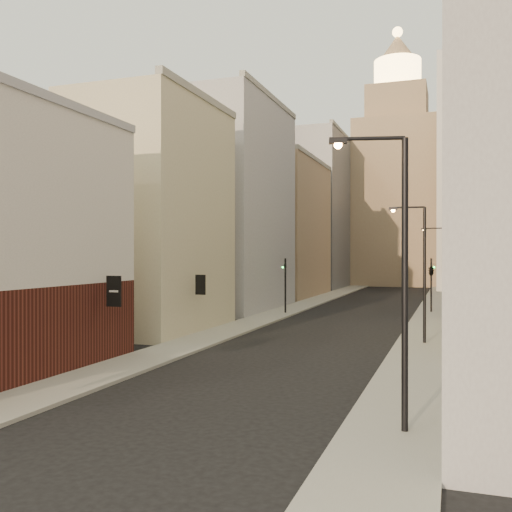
# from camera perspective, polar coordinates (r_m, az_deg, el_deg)

# --- Properties ---
(ground) EXTENTS (360.00, 360.00, 0.00)m
(ground) POSITION_cam_1_polar(r_m,az_deg,el_deg) (13.90, -20.95, -22.73)
(ground) COLOR black
(ground) RESTS_ON ground
(sidewalk_left) EXTENTS (3.00, 140.00, 0.15)m
(sidewalk_left) POSITION_cam_1_polar(r_m,az_deg,el_deg) (66.66, 6.31, -4.37)
(sidewalk_left) COLOR gray
(sidewalk_left) RESTS_ON ground
(sidewalk_right) EXTENTS (3.00, 140.00, 0.15)m
(sidewalk_right) POSITION_cam_1_polar(r_m,az_deg,el_deg) (65.03, 17.58, -4.49)
(sidewalk_right) COLOR gray
(sidewalk_right) RESTS_ON ground
(left_bldg_beige) EXTENTS (8.00, 12.00, 16.00)m
(left_bldg_beige) POSITION_cam_1_polar(r_m,az_deg,el_deg) (41.20, -10.37, 3.82)
(left_bldg_beige) COLOR #BAB18D
(left_bldg_beige) RESTS_ON ground
(left_bldg_grey) EXTENTS (8.00, 16.00, 20.00)m
(left_bldg_grey) POSITION_cam_1_polar(r_m,az_deg,el_deg) (55.79, -2.22, 4.94)
(left_bldg_grey) COLOR #95949A
(left_bldg_grey) RESTS_ON ground
(left_bldg_tan) EXTENTS (8.00, 18.00, 17.00)m
(left_bldg_tan) POSITION_cam_1_polar(r_m,az_deg,el_deg) (72.73, 2.96, 2.66)
(left_bldg_tan) COLOR #987B5A
(left_bldg_tan) RESTS_ON ground
(left_bldg_wingrid) EXTENTS (8.00, 20.00, 24.00)m
(left_bldg_wingrid) POSITION_cam_1_polar(r_m,az_deg,el_deg) (92.28, 6.43, 4.32)
(left_bldg_wingrid) COLOR gray
(left_bldg_wingrid) RESTS_ON ground
(right_bldg_wingrid) EXTENTS (8.00, 20.00, 26.00)m
(right_bldg_wingrid) POSITION_cam_1_polar(r_m,az_deg,el_deg) (60.38, 22.74, 7.43)
(right_bldg_wingrid) COLOR gray
(right_bldg_wingrid) RESTS_ON ground
(clock_tower) EXTENTS (14.00, 14.00, 44.90)m
(clock_tower) POSITION_cam_1_polar(r_m,az_deg,el_deg) (102.93, 13.95, 7.04)
(clock_tower) COLOR #987B5A
(clock_tower) RESTS_ON ground
(white_tower) EXTENTS (8.00, 8.00, 41.50)m
(white_tower) POSITION_cam_1_polar(r_m,az_deg,el_deg) (88.79, 20.29, 8.76)
(white_tower) COLOR silver
(white_tower) RESTS_ON ground
(streetlamp_near) EXTENTS (2.30, 0.75, 8.92)m
(streetlamp_near) POSITION_cam_1_polar(r_m,az_deg,el_deg) (17.44, 13.91, -0.84)
(streetlamp_near) COLOR black
(streetlamp_near) RESTS_ON ground
(streetlamp_mid) EXTENTS (2.16, 0.31, 8.24)m
(streetlamp_mid) POSITION_cam_1_polar(r_m,az_deg,el_deg) (35.14, 16.16, -0.94)
(streetlamp_mid) COLOR black
(streetlamp_mid) RESTS_ON ground
(streetlamp_far) EXTENTS (2.04, 0.48, 7.82)m
(streetlamp_far) POSITION_cam_1_polar(r_m,az_deg,el_deg) (55.00, 17.99, -0.77)
(streetlamp_far) COLOR black
(streetlamp_far) RESTS_ON ground
(traffic_light_left) EXTENTS (0.59, 0.52, 5.00)m
(traffic_light_left) POSITION_cam_1_polar(r_m,az_deg,el_deg) (50.97, 2.95, -1.84)
(traffic_light_left) COLOR black
(traffic_light_left) RESTS_ON ground
(traffic_light_right) EXTENTS (0.84, 0.84, 5.00)m
(traffic_light_right) POSITION_cam_1_polar(r_m,az_deg,el_deg) (53.96, 17.12, -1.36)
(traffic_light_right) COLOR black
(traffic_light_right) RESTS_ON ground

